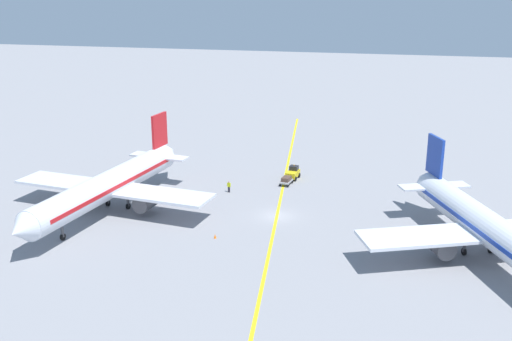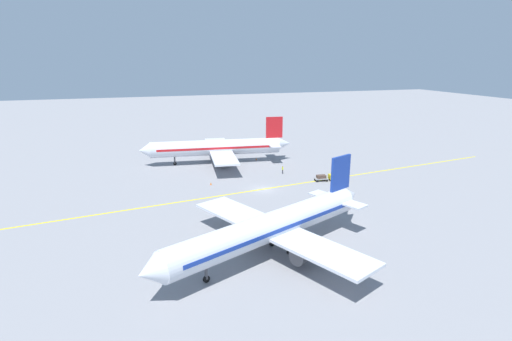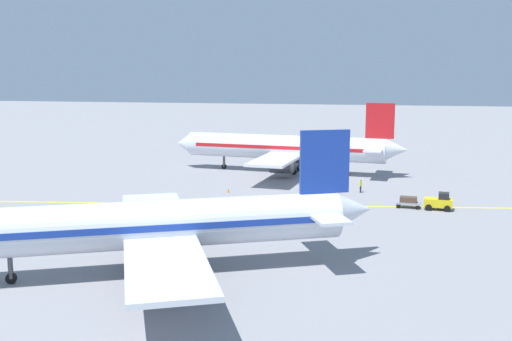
{
  "view_description": "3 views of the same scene",
  "coord_description": "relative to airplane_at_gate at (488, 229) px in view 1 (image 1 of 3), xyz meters",
  "views": [
    {
      "loc": [
        -15.26,
        71.39,
        28.8
      ],
      "look_at": [
        4.18,
        -5.39,
        4.29
      ],
      "focal_mm": 42.0,
      "sensor_mm": 36.0,
      "label": 1
    },
    {
      "loc": [
        -67.93,
        23.17,
        23.96
      ],
      "look_at": [
        4.16,
        0.04,
        2.57
      ],
      "focal_mm": 28.0,
      "sensor_mm": 36.0,
      "label": 2
    },
    {
      "loc": [
        -65.88,
        -8.87,
        15.23
      ],
      "look_at": [
        -3.9,
        3.41,
        4.55
      ],
      "focal_mm": 42.0,
      "sensor_mm": 36.0,
      "label": 3
    }
  ],
  "objects": [
    {
      "name": "traffic_cone_by_wingtip",
      "position": [
        30.49,
        1.61,
        -3.43
      ],
      "size": [
        0.32,
        0.32,
        0.55
      ],
      "primitive_type": "cone",
      "color": "orange",
      "rests_on": "ground"
    },
    {
      "name": "baggage_cart_trailing",
      "position": [
        26.24,
        -20.12,
        -2.95
      ],
      "size": [
        1.7,
        2.75,
        1.24
      ],
      "color": "gray",
      "rests_on": "ground"
    },
    {
      "name": "ground_crew_worker",
      "position": [
        33.65,
        -14.69,
        -2.8
      ],
      "size": [
        0.57,
        0.29,
        1.68
      ],
      "color": "#23232D",
      "rests_on": "ground"
    },
    {
      "name": "airplane_adjacent_stand",
      "position": [
        46.62,
        -3.44,
        0.0
      ],
      "size": [
        28.41,
        35.54,
        10.6
      ],
      "color": "silver",
      "rests_on": "ground"
    },
    {
      "name": "apron_yellow_centreline",
      "position": [
        24.88,
        -7.25,
        -3.71
      ],
      "size": [
        16.83,
        118.92,
        0.01
      ],
      "primitive_type": "cube",
      "rotation": [
        0.0,
        0.0,
        0.14
      ],
      "color": "yellow",
      "rests_on": "ground"
    },
    {
      "name": "ground_plane",
      "position": [
        24.88,
        -7.25,
        -3.71
      ],
      "size": [
        400.0,
        400.0,
        0.0
      ],
      "primitive_type": "plane",
      "color": "gray"
    },
    {
      "name": "airplane_at_gate",
      "position": [
        0.0,
        0.0,
        0.0
      ],
      "size": [
        27.71,
        33.68,
        10.6
      ],
      "color": "silver",
      "rests_on": "ground"
    },
    {
      "name": "traffic_cone_near_nose",
      "position": [
        25.73,
        -24.16,
        -3.43
      ],
      "size": [
        0.32,
        0.32,
        0.55
      ],
      "primitive_type": "cone",
      "color": "orange",
      "rests_on": "ground"
    },
    {
      "name": "baggage_tug_white",
      "position": [
        25.85,
        -23.4,
        -2.81
      ],
      "size": [
        2.05,
        3.16,
        2.11
      ],
      "color": "gold",
      "rests_on": "ground"
    },
    {
      "name": "traffic_cone_mid_apron",
      "position": [
        46.55,
        -12.89,
        -3.43
      ],
      "size": [
        0.32,
        0.32,
        0.55
      ],
      "primitive_type": "cone",
      "color": "orange",
      "rests_on": "ground"
    }
  ]
}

